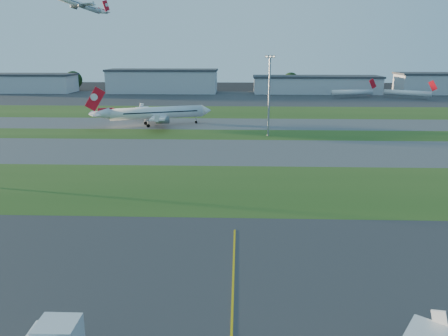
{
  "coord_description": "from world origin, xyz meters",
  "views": [
    {
      "loc": [
        5.61,
        -33.8,
        27.53
      ],
      "look_at": [
        2.88,
        41.6,
        7.0
      ],
      "focal_mm": 35.0,
      "sensor_mm": 36.0,
      "label": 1
    }
  ],
  "objects_px": {
    "mini_jet_far": "(408,93)",
    "light_mast_centre": "(269,91)",
    "mini_jet_near": "(353,92)",
    "airliner_taxiing": "(156,113)"
  },
  "relations": [
    {
      "from": "mini_jet_far",
      "to": "light_mast_centre",
      "type": "bearing_deg",
      "value": -94.79
    },
    {
      "from": "mini_jet_far",
      "to": "light_mast_centre",
      "type": "xyz_separation_m",
      "value": [
        -87.62,
        -116.29,
        11.53
      ]
    },
    {
      "from": "mini_jet_near",
      "to": "light_mast_centre",
      "type": "bearing_deg",
      "value": -131.88
    },
    {
      "from": "mini_jet_far",
      "to": "airliner_taxiing",
      "type": "bearing_deg",
      "value": -110.56
    },
    {
      "from": "light_mast_centre",
      "to": "mini_jet_near",
      "type": "bearing_deg",
      "value": 64.56
    },
    {
      "from": "airliner_taxiing",
      "to": "light_mast_centre",
      "type": "distance_m",
      "value": 45.85
    },
    {
      "from": "mini_jet_near",
      "to": "light_mast_centre",
      "type": "xyz_separation_m",
      "value": [
        -56.93,
        -119.68,
        11.53
      ]
    },
    {
      "from": "mini_jet_near",
      "to": "mini_jet_far",
      "type": "height_order",
      "value": "same"
    },
    {
      "from": "mini_jet_far",
      "to": "light_mast_centre",
      "type": "relative_size",
      "value": 0.97
    },
    {
      "from": "light_mast_centre",
      "to": "mini_jet_far",
      "type": "bearing_deg",
      "value": 53.0
    }
  ]
}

